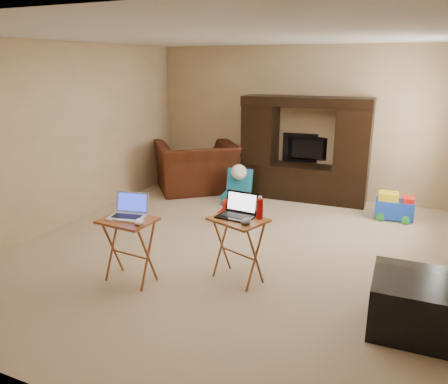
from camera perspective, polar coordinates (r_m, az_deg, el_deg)
The scene contains 19 objects.
floor at distance 5.44m, azimuth 0.87°, elevation -7.55°, with size 5.50×5.50×0.00m, color #C7AC8A.
ceiling at distance 4.97m, azimuth 1.01°, elevation 19.77°, with size 5.50×5.50×0.00m, color silver.
wall_back at distance 7.63m, azimuth 9.27°, elevation 9.04°, with size 5.00×5.00×0.00m, color tan.
wall_front at distance 2.84m, azimuth -21.73°, elevation -4.69°, with size 5.00×5.00×0.00m, color tan.
wall_left at distance 6.45m, azimuth -20.05°, elevation 6.91°, with size 5.50×5.50×0.00m, color tan.
entertainment_center at distance 7.35m, azimuth 10.46°, elevation 5.54°, with size 2.08×0.52×1.70m, color black.
television at distance 7.55m, azimuth 10.82°, elevation 5.54°, with size 0.86×0.11×0.50m, color black.
recliner at distance 7.79m, azimuth -3.63°, elevation 3.27°, with size 1.33×1.17×0.87m, color #481B0F.
child_rocker at distance 7.10m, azimuth 1.54°, elevation 0.68°, with size 0.42×0.48×0.56m, color #186B88, non-canonical shape.
plush_toy at distance 6.31m, azimuth 0.46°, elevation -2.35°, with size 0.32×0.26×0.35m, color red, non-canonical shape.
push_toy at distance 6.86m, azimuth 21.39°, elevation -1.72°, with size 0.54×0.39×0.41m, color blue, non-canonical shape.
ottoman at distance 4.19m, azimuth 23.74°, elevation -13.29°, with size 0.73×0.73×0.47m, color black.
tray_table_left at distance 4.68m, azimuth -12.21°, elevation -7.47°, with size 0.53×0.42×0.69m, color #A15726.
tray_table_right at distance 4.60m, azimuth 1.85°, elevation -7.53°, with size 0.53×0.43×0.69m, color brown.
laptop_left at distance 4.56m, azimuth -12.65°, elevation -1.91°, with size 0.36×0.29×0.24m, color silver.
laptop_right at distance 4.46m, azimuth 1.53°, elevation -1.87°, with size 0.36×0.30×0.24m, color black.
mouse_left at distance 4.39m, azimuth -11.03°, elevation -3.81°, with size 0.09×0.14×0.06m, color white.
mouse_right at distance 4.31m, azimuth 2.88°, elevation -3.86°, with size 0.09×0.14×0.06m, color #46474C.
water_bottle at distance 4.44m, azimuth 4.69°, elevation -2.21°, with size 0.07×0.07×0.21m, color #B90B0C.
Camera 1 is at (1.97, -4.56, 2.22)m, focal length 35.00 mm.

